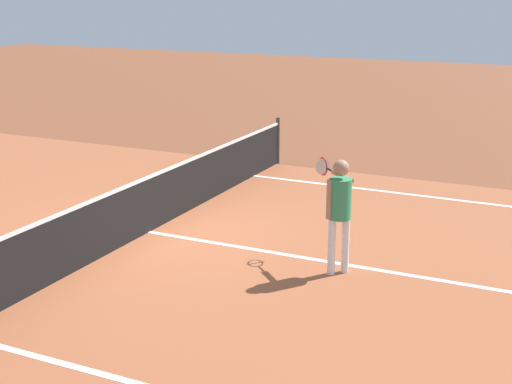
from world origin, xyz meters
name	(u,v)px	position (x,y,z in m)	size (l,w,h in m)	color
ground_plane	(149,232)	(0.00, 0.00, 0.00)	(60.00, 60.00, 0.00)	brown
court_surface_inbounds	(149,232)	(0.00, 0.00, 0.00)	(10.62, 24.40, 0.00)	#9E5433
line_center_service	(329,262)	(0.00, -3.20, 0.00)	(0.10, 6.40, 0.01)	white
net	(148,204)	(0.00, 0.00, 0.49)	(10.89, 0.09, 1.07)	#33383D
player_near	(339,203)	(-0.33, -3.44, 1.04)	(1.02, 0.81, 1.68)	white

